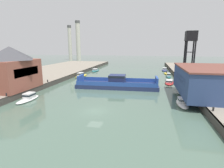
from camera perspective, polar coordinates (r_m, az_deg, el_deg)
ground_plane at (r=32.03m, az=-5.55°, el=-8.87°), size 400.00×400.00×0.00m
quay_left at (r=64.95m, az=-28.31°, el=1.09°), size 28.00×140.00×1.35m
chain_ferry at (r=49.82m, az=1.72°, el=0.10°), size 23.09×8.27×3.63m
moored_boat_near_left at (r=42.33m, az=-25.55°, el=-3.98°), size 2.43×6.81×1.55m
moored_boat_near_right at (r=68.93m, az=-10.06°, el=2.86°), size 3.33×8.22×1.65m
moored_boat_mid_left at (r=77.47m, az=17.41°, el=3.26°), size 2.65×6.16×1.07m
moored_boat_mid_right at (r=84.04m, az=-5.46°, el=4.50°), size 3.22×8.37×1.19m
moored_boat_far_left at (r=70.35m, az=17.92°, el=2.63°), size 1.98×5.75×1.59m
moored_boat_far_right at (r=58.22m, az=18.17°, el=0.60°), size 3.69×8.05×1.23m
moored_boat_upstream_a at (r=88.62m, az=16.74°, el=4.51°), size 2.85×7.59×1.45m
moored_boat_upstream_b at (r=37.72m, az=21.90°, el=-5.64°), size 2.33×6.39×1.39m
harbormaster_building at (r=48.08m, az=-29.92°, el=4.50°), size 8.28×11.73×10.15m
warehouse_shed at (r=43.63m, az=31.47°, el=0.85°), size 16.19×19.04×5.83m
crane_tower at (r=58.79m, az=24.21°, el=12.27°), size 3.11×3.11×14.63m
bollard_left_mid at (r=42.37m, az=-31.15°, el=-2.91°), size 0.32×0.32×0.71m
bollard_right_mid at (r=32.45m, az=30.11°, el=-6.97°), size 0.32×0.32×0.71m
bollard_left_aft at (r=46.12m, az=-26.82°, el=-1.36°), size 0.32×0.32×0.71m
bollard_right_aft at (r=38.27m, az=27.27°, el=-3.95°), size 0.32×0.32×0.71m
bollard_left_far at (r=54.07m, az=-20.24°, el=1.01°), size 0.32×0.32×0.71m
bollard_right_far at (r=46.72m, az=24.50°, el=-0.99°), size 0.32×0.32×0.71m
smokestack_distant_a at (r=151.52m, az=-10.97°, el=13.98°), size 3.85×3.85×32.03m
smokestack_distant_b at (r=157.13m, az=-13.55°, el=13.21°), size 3.16×3.16×28.89m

